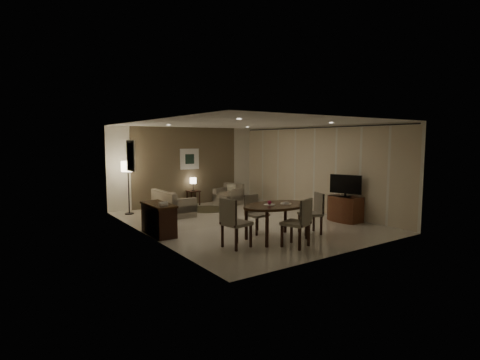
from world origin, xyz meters
TOP-DOWN VIEW (x-y plane):
  - room_shell at (0.00, 0.40)m, footprint 5.50×7.00m
  - taupe_accent at (0.00, 3.48)m, footprint 3.96×0.03m
  - curtain_wall at (2.68, 0.00)m, footprint 0.08×6.70m
  - curtain_rod at (2.68, 0.00)m, footprint 0.03×6.80m
  - art_back_frame at (0.10, 3.46)m, footprint 0.72×0.03m
  - art_back_canvas at (0.10, 3.44)m, footprint 0.34×0.01m
  - art_left_frame at (-2.72, 1.20)m, footprint 0.03×0.60m
  - art_left_canvas at (-2.71, 1.20)m, footprint 0.01×0.46m
  - downlight_nl at (-1.40, -1.80)m, footprint 0.10×0.10m
  - downlight_nr at (1.40, -1.80)m, footprint 0.10×0.10m
  - downlight_fl at (-1.40, 1.80)m, footprint 0.10×0.10m
  - downlight_fr at (1.40, 1.80)m, footprint 0.10×0.10m
  - console_desk at (-2.49, 0.00)m, footprint 0.48×1.20m
  - telephone at (-2.49, -0.30)m, footprint 0.20×0.14m
  - tv_cabinet at (2.40, -1.50)m, footprint 0.48×0.90m
  - flat_tv at (2.38, -1.50)m, footprint 0.36×0.85m
  - dining_table at (-0.44, -1.91)m, footprint 1.70×1.06m
  - chair_near at (-0.50, -2.59)m, footprint 0.64×0.64m
  - chair_far at (-0.45, -1.18)m, footprint 0.49×0.49m
  - chair_left at (-1.55, -1.92)m, footprint 0.59×0.59m
  - chair_right at (0.57, -1.96)m, footprint 0.61×0.61m
  - plate_a at (-0.62, -1.86)m, footprint 0.26×0.26m
  - plate_b at (-0.22, -1.96)m, footprint 0.26×0.26m
  - fruit_apple at (-0.62, -1.86)m, footprint 0.09×0.09m
  - napkin at (-0.22, -1.96)m, footprint 0.12×0.08m
  - round_rug at (0.12, 2.23)m, footprint 1.32×1.32m
  - sofa at (-1.17, 2.08)m, footprint 1.57×0.80m
  - armchair at (1.19, 2.65)m, footprint 0.98×1.01m
  - side_table at (0.12, 3.25)m, footprint 0.40×0.40m
  - table_lamp at (0.12, 3.25)m, footprint 0.22×0.22m
  - floor_lamp at (-2.25, 2.92)m, footprint 0.41×0.41m

SIDE VIEW (x-z plane):
  - round_rug at x=0.12m, z-range 0.00..0.01m
  - side_table at x=0.12m, z-range 0.00..0.51m
  - tv_cabinet at x=2.40m, z-range 0.00..0.70m
  - armchair at x=1.19m, z-range 0.00..0.72m
  - sofa at x=-1.17m, z-range 0.00..0.74m
  - console_desk at x=-2.49m, z-range 0.00..0.75m
  - dining_table at x=-0.44m, z-range 0.00..0.80m
  - chair_far at x=-0.45m, z-range 0.00..0.92m
  - chair_right at x=0.57m, z-range 0.00..0.98m
  - chair_near at x=-0.50m, z-range 0.00..1.04m
  - chair_left at x=-1.55m, z-range 0.00..1.05m
  - table_lamp at x=0.12m, z-range 0.51..1.01m
  - telephone at x=-2.49m, z-range 0.76..0.85m
  - plate_a at x=-0.62m, z-range 0.80..0.81m
  - plate_b at x=-0.22m, z-range 0.80..0.81m
  - floor_lamp at x=-2.25m, z-range 0.00..1.62m
  - napkin at x=-0.22m, z-range 0.81..0.84m
  - fruit_apple at x=-0.62m, z-range 0.81..0.90m
  - flat_tv at x=2.38m, z-range 0.72..1.32m
  - curtain_wall at x=2.68m, z-range 0.03..2.61m
  - taupe_accent at x=0.00m, z-range 0.00..2.70m
  - room_shell at x=0.00m, z-range 0.00..2.70m
  - art_back_frame at x=0.10m, z-range 1.24..1.96m
  - art_back_canvas at x=0.10m, z-range 1.43..1.77m
  - art_left_frame at x=-2.72m, z-range 1.45..2.25m
  - art_left_canvas at x=-2.71m, z-range 1.53..2.17m
  - curtain_rod at x=2.68m, z-range 2.62..2.66m
  - downlight_nl at x=-1.40m, z-range 2.68..2.69m
  - downlight_nr at x=1.40m, z-range 2.68..2.69m
  - downlight_fl at x=-1.40m, z-range 2.68..2.69m
  - downlight_fr at x=1.40m, z-range 2.68..2.69m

